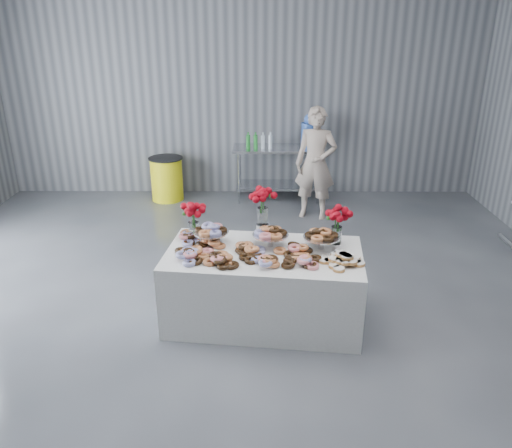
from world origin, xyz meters
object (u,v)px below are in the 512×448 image
at_px(person, 316,164).
at_px(trash_barrel, 167,179).
at_px(display_table, 264,286).
at_px(prep_table, 278,164).
at_px(water_jug, 310,132).

distance_m(person, trash_barrel, 2.57).
height_order(display_table, prep_table, prep_table).
height_order(display_table, person, person).
distance_m(prep_table, person, 1.00).
relative_size(display_table, trash_barrel, 2.61).
height_order(prep_table, water_jug, water_jug).
distance_m(water_jug, trash_barrel, 2.50).
relative_size(display_table, person, 1.12).
relative_size(prep_table, person, 0.89).
bearing_deg(person, trash_barrel, 177.28).
relative_size(water_jug, person, 0.33).
distance_m(prep_table, water_jug, 0.73).
bearing_deg(trash_barrel, person, -18.29).
bearing_deg(person, water_jug, 107.28).
height_order(person, trash_barrel, person).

